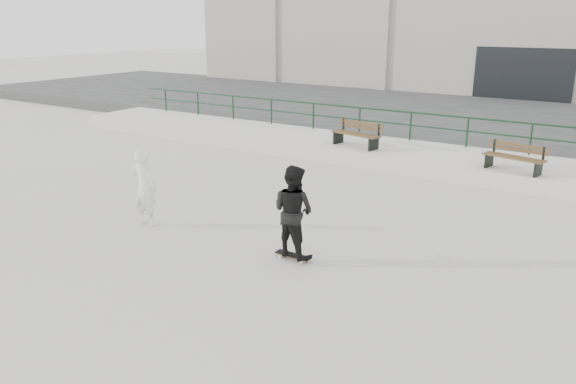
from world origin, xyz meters
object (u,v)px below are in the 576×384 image
Objects in this scene: standing_skater at (293,211)px; bench_left at (357,134)px; seated_skater at (145,188)px; skateboard at (293,256)px; bench_right at (515,158)px.

bench_left is at bearing -64.88° from standing_skater.
seated_skater is at bearing -86.94° from bench_left.
skateboard is at bearing -59.91° from bench_left.
bench_right is at bearing -101.40° from standing_skater.
standing_skater is at bearing -59.91° from bench_left.
bench_left is 2.41× the size of skateboard.
skateboard is 0.95m from standing_skater.
bench_right is 10.19m from seated_skater.
bench_left is at bearing 108.56° from skateboard.
bench_left is 8.40m from seated_skater.
bench_right is 0.95× the size of standing_skater.
bench_right is 0.97× the size of seated_skater.
standing_skater is at bearing -179.45° from seated_skater.
skateboard is 0.42× the size of standing_skater.
seated_skater reaches higher than bench_left.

